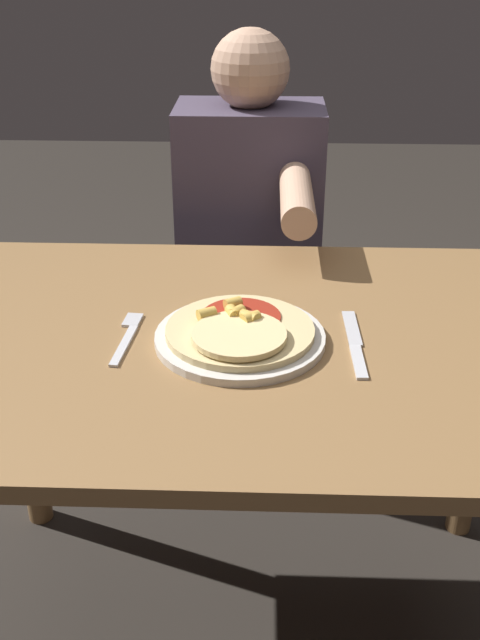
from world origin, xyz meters
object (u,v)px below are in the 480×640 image
Objects in this scene: dining_table at (244,391)px; plate at (240,338)px; pizza at (240,330)px; person_diner at (250,231)px; knife at (355,344)px; fork at (128,335)px.

dining_table is 0.12m from plate.
pizza is 0.69m from person_diner.
knife is (0.19, -0.01, -0.00)m from plate.
pizza is 1.39× the size of fork.
person_diner reaches higher than fork.
pizza reaches higher than plate.
person_diner reaches higher than dining_table.
knife reaches higher than dining_table.
knife is (0.38, -0.02, 0.00)m from fork.
person_diner is at bearing 90.46° from dining_table.
plate is 0.19m from knife.
dining_table is at bearing 74.59° from plate.
person_diner is (0.19, 0.67, -0.07)m from fork.
fork reaches higher than dining_table.
dining_table is 1.03× the size of person_diner.
knife is at bearing -74.74° from person_diner.
plate is at bearing 82.75° from pizza.
plate is 1.59× the size of fork.
person_diner is (0.00, 0.68, -0.08)m from plate.
plate reaches higher than fork.
pizza is 1.11× the size of knife.
fork is 0.80× the size of knife.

